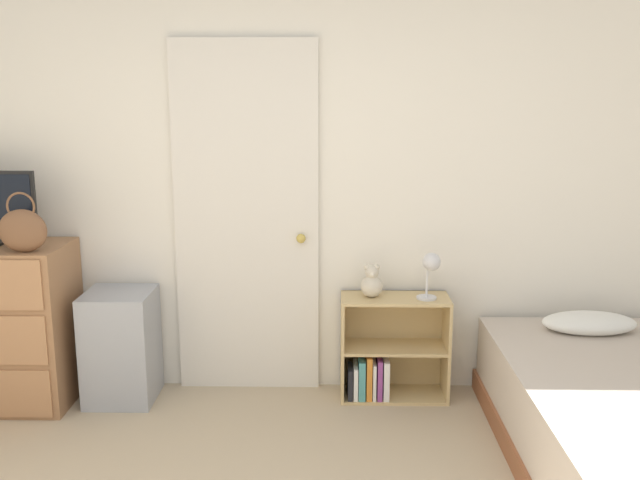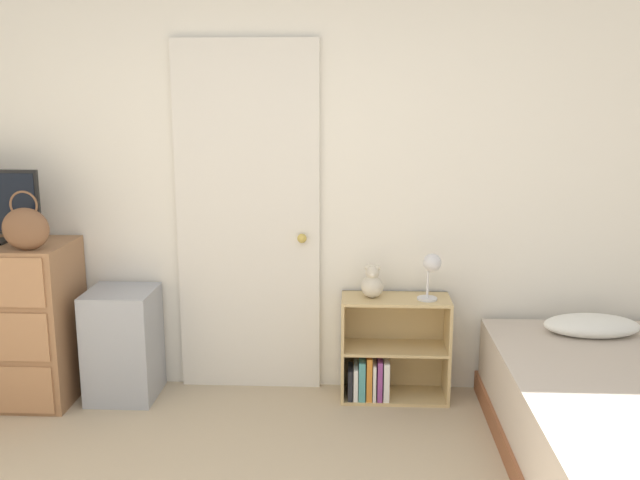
{
  "view_description": "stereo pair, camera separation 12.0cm",
  "coord_description": "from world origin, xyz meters",
  "px_view_note": "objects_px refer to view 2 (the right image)",
  "views": [
    {
      "loc": [
        0.3,
        -1.9,
        1.82
      ],
      "look_at": [
        0.24,
        2.03,
        0.98
      ],
      "focal_mm": 40.0,
      "sensor_mm": 36.0,
      "label": 1
    },
    {
      "loc": [
        0.42,
        -1.89,
        1.82
      ],
      "look_at": [
        0.24,
        2.03,
        0.98
      ],
      "focal_mm": 40.0,
      "sensor_mm": 36.0,
      "label": 2
    }
  ],
  "objects_px": {
    "handbag": "(26,228)",
    "bookshelf": "(386,357)",
    "teddy_bear": "(372,283)",
    "storage_bin": "(123,344)",
    "desk_lamp": "(432,268)",
    "bed": "(635,431)"
  },
  "relations": [
    {
      "from": "storage_bin",
      "to": "bookshelf",
      "type": "xyz_separation_m",
      "value": [
        1.57,
        0.06,
        -0.08
      ]
    },
    {
      "from": "bed",
      "to": "desk_lamp",
      "type": "bearing_deg",
      "value": 138.12
    },
    {
      "from": "storage_bin",
      "to": "bed",
      "type": "bearing_deg",
      "value": -16.18
    },
    {
      "from": "desk_lamp",
      "to": "bed",
      "type": "height_order",
      "value": "desk_lamp"
    },
    {
      "from": "handbag",
      "to": "storage_bin",
      "type": "relative_size",
      "value": 0.5
    },
    {
      "from": "teddy_bear",
      "to": "desk_lamp",
      "type": "xyz_separation_m",
      "value": [
        0.34,
        -0.04,
        0.11
      ]
    },
    {
      "from": "storage_bin",
      "to": "teddy_bear",
      "type": "height_order",
      "value": "teddy_bear"
    },
    {
      "from": "bookshelf",
      "to": "storage_bin",
      "type": "bearing_deg",
      "value": -177.64
    },
    {
      "from": "handbag",
      "to": "bookshelf",
      "type": "xyz_separation_m",
      "value": [
        1.99,
        0.28,
        -0.82
      ]
    },
    {
      "from": "teddy_bear",
      "to": "handbag",
      "type": "bearing_deg",
      "value": -171.74
    },
    {
      "from": "handbag",
      "to": "bed",
      "type": "distance_m",
      "value": 3.29
    },
    {
      "from": "bookshelf",
      "to": "teddy_bear",
      "type": "bearing_deg",
      "value": -175.74
    },
    {
      "from": "storage_bin",
      "to": "bookshelf",
      "type": "distance_m",
      "value": 1.57
    },
    {
      "from": "storage_bin",
      "to": "bed",
      "type": "xyz_separation_m",
      "value": [
        2.7,
        -0.78,
        -0.1
      ]
    },
    {
      "from": "bookshelf",
      "to": "desk_lamp",
      "type": "xyz_separation_m",
      "value": [
        0.24,
        -0.05,
        0.57
      ]
    },
    {
      "from": "bookshelf",
      "to": "teddy_bear",
      "type": "distance_m",
      "value": 0.46
    },
    {
      "from": "teddy_bear",
      "to": "desk_lamp",
      "type": "distance_m",
      "value": 0.36
    },
    {
      "from": "bookshelf",
      "to": "teddy_bear",
      "type": "height_order",
      "value": "teddy_bear"
    },
    {
      "from": "bed",
      "to": "handbag",
      "type": "bearing_deg",
      "value": 169.75
    },
    {
      "from": "storage_bin",
      "to": "desk_lamp",
      "type": "height_order",
      "value": "desk_lamp"
    },
    {
      "from": "handbag",
      "to": "bookshelf",
      "type": "bearing_deg",
      "value": 8.08
    },
    {
      "from": "handbag",
      "to": "bookshelf",
      "type": "height_order",
      "value": "handbag"
    }
  ]
}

